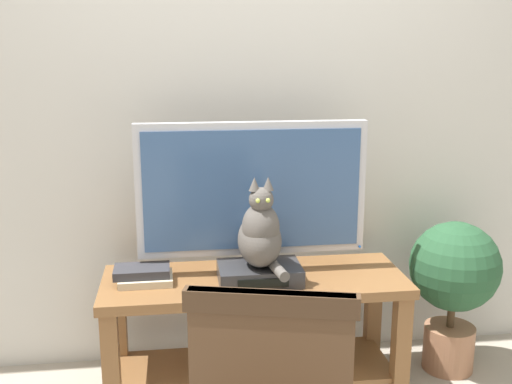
{
  "coord_description": "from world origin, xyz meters",
  "views": [
    {
      "loc": [
        -0.35,
        -2.05,
        1.54
      ],
      "look_at": [
        -0.01,
        0.44,
        0.95
      ],
      "focal_mm": 43.11,
      "sensor_mm": 36.0,
      "label": 1
    }
  ],
  "objects": [
    {
      "name": "potted_plant",
      "position": [
        0.95,
        0.55,
        0.47
      ],
      "size": [
        0.43,
        0.43,
        0.74
      ],
      "color": "#9E6B4C",
      "rests_on": "ground"
    },
    {
      "name": "tv_stand",
      "position": [
        -0.01,
        0.49,
        0.37
      ],
      "size": [
        1.34,
        0.49,
        0.55
      ],
      "color": "brown",
      "rests_on": "ground"
    },
    {
      "name": "media_box",
      "position": [
        0.0,
        0.44,
        0.59
      ],
      "size": [
        0.36,
        0.24,
        0.08
      ],
      "color": "#2D2D30",
      "rests_on": "tv_stand"
    },
    {
      "name": "tv",
      "position": [
        -0.01,
        0.57,
        0.91
      ],
      "size": [
        1.02,
        0.2,
        0.68
      ],
      "color": "#B7B7BC",
      "rests_on": "tv_stand"
    },
    {
      "name": "back_wall",
      "position": [
        0.0,
        0.91,
        1.4
      ],
      "size": [
        7.0,
        0.12,
        2.8
      ],
      "primitive_type": "cube",
      "color": "beige",
      "rests_on": "ground"
    },
    {
      "name": "book_stack",
      "position": [
        -0.5,
        0.5,
        0.58
      ],
      "size": [
        0.25,
        0.17,
        0.07
      ],
      "color": "beige",
      "rests_on": "tv_stand"
    },
    {
      "name": "cat",
      "position": [
        0.0,
        0.42,
        0.77
      ],
      "size": [
        0.19,
        0.36,
        0.4
      ],
      "color": "#514C47",
      "rests_on": "media_box"
    }
  ]
}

